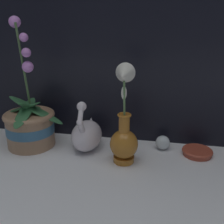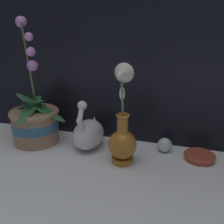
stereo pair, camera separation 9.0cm
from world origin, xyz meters
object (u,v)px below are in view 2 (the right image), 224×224
at_px(orchid_potted_plant, 35,121).
at_px(amber_dish, 200,156).
at_px(swan_figurine, 89,133).
at_px(glass_sphere, 165,145).
at_px(blue_vase, 122,131).

xyz_separation_m(orchid_potted_plant, amber_dish, (0.63, 0.04, -0.08)).
height_order(swan_figurine, glass_sphere, swan_figurine).
distance_m(orchid_potted_plant, blue_vase, 0.38).
xyz_separation_m(orchid_potted_plant, glass_sphere, (0.50, 0.06, -0.06)).
bearing_deg(swan_figurine, glass_sphere, 9.97).
height_order(swan_figurine, blue_vase, blue_vase).
xyz_separation_m(swan_figurine, amber_dish, (0.41, 0.03, -0.05)).
xyz_separation_m(swan_figurine, glass_sphere, (0.28, 0.05, -0.03)).
bearing_deg(orchid_potted_plant, amber_dish, 3.57).
relative_size(swan_figurine, blue_vase, 0.59).
bearing_deg(swan_figurine, orchid_potted_plant, -176.66).
relative_size(orchid_potted_plant, glass_sphere, 8.97).
distance_m(glass_sphere, amber_dish, 0.13).
bearing_deg(orchid_potted_plant, blue_vase, -9.64).
distance_m(swan_figurine, blue_vase, 0.18).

